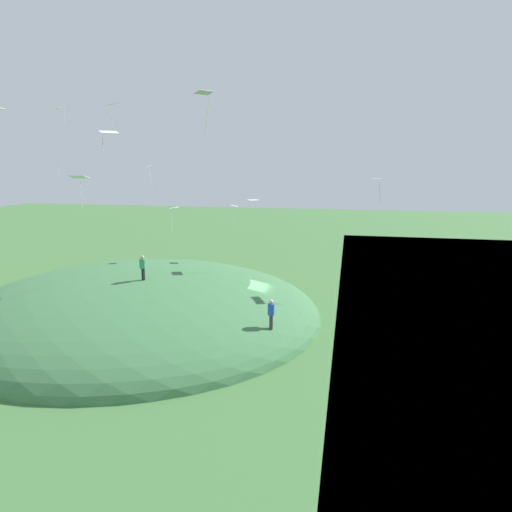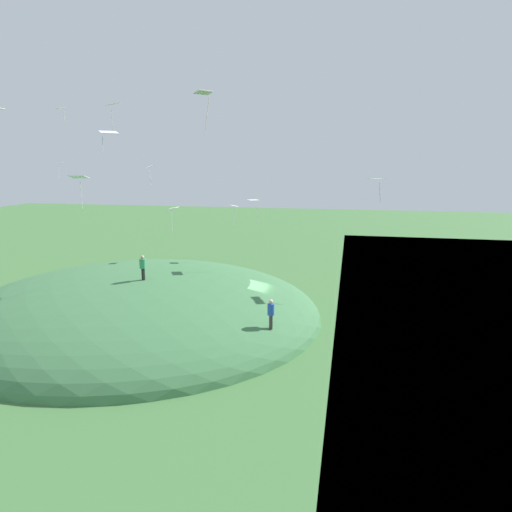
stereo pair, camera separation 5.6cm
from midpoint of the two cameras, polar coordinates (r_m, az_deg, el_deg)
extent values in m
plane|color=#406F39|center=(32.86, -0.64, -7.73)|extent=(160.00, 160.00, 0.00)
ellipsoid|color=#3E7245|center=(34.40, -14.33, -7.21)|extent=(26.13, 25.45, 6.37)
cube|color=black|center=(31.49, -14.03, -2.21)|extent=(0.27, 0.24, 0.81)
cylinder|color=#34925B|center=(31.33, -14.09, -0.93)|extent=(0.59, 0.59, 0.64)
sphere|color=tan|center=(31.24, -14.13, -0.15)|extent=(0.24, 0.24, 0.24)
cube|color=#413333|center=(26.35, 1.83, -8.27)|extent=(0.22, 0.24, 0.85)
cylinder|color=blue|center=(26.11, 1.84, -6.71)|extent=(0.55, 0.55, 0.67)
sphere|color=beige|center=(25.96, 1.85, -5.75)|extent=(0.25, 0.25, 0.25)
cube|color=white|center=(21.95, -6.66, 19.73)|extent=(0.90, 0.93, 0.13)
cylinder|color=white|center=(21.60, -6.21, 17.01)|extent=(0.22, 0.25, 1.74)
cube|color=silver|center=(30.58, -17.62, 17.72)|extent=(1.16, 1.13, 0.19)
cylinder|color=silver|center=(30.85, -17.68, 15.79)|extent=(0.11, 0.25, 1.50)
cube|color=white|center=(38.27, -2.81, 6.30)|extent=(0.87, 0.99, 0.14)
cylinder|color=white|center=(38.60, -2.78, 4.95)|extent=(0.16, 0.21, 1.44)
cube|color=white|center=(33.17, 14.80, 9.36)|extent=(1.32, 1.30, 0.04)
cylinder|color=white|center=(32.93, 15.22, 7.67)|extent=(0.18, 0.17, 1.35)
cube|color=white|center=(36.59, -23.58, 10.63)|extent=(1.02, 1.05, 0.09)
cylinder|color=white|center=(36.88, -23.61, 9.54)|extent=(0.12, 0.09, 0.96)
cube|color=silver|center=(39.11, -10.36, 5.96)|extent=(0.81, 1.07, 0.15)
cylinder|color=silver|center=(39.48, -10.57, 4.34)|extent=(0.10, 0.23, 1.76)
cube|color=white|center=(25.31, -18.04, 14.55)|extent=(1.09, 1.07, 0.19)
cylinder|color=white|center=(25.25, -18.75, 13.04)|extent=(0.04, 0.09, 0.84)
cube|color=white|center=(34.48, -0.35, 7.03)|extent=(1.19, 1.31, 0.03)
cylinder|color=white|center=(34.76, 0.12, 5.24)|extent=(0.22, 0.27, 1.64)
cube|color=white|center=(33.15, -13.24, 10.87)|extent=(0.70, 0.75, 0.17)
cylinder|color=white|center=(32.93, -13.17, 9.52)|extent=(0.21, 0.05, 1.23)
cube|color=white|center=(36.96, -23.41, 16.64)|extent=(0.84, 0.78, 0.12)
cylinder|color=white|center=(36.84, -22.99, 15.74)|extent=(0.10, 0.08, 0.87)
cube|color=white|center=(29.39, -21.41, 9.22)|extent=(1.10, 0.81, 0.19)
cylinder|color=white|center=(29.37, -21.13, 7.14)|extent=(0.08, 0.14, 1.63)
camera|label=1|loc=(0.03, -90.05, -0.01)|focal=31.87mm
camera|label=2|loc=(0.03, 89.95, 0.01)|focal=31.87mm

